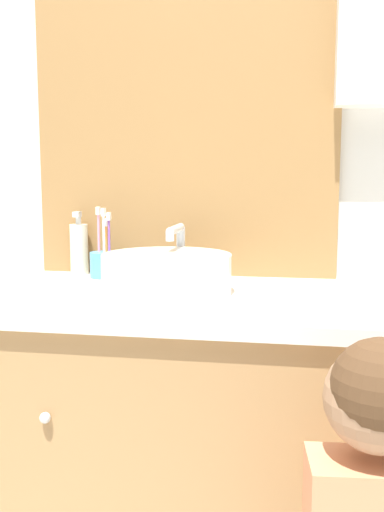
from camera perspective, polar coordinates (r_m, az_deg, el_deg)
wall_back at (r=1.70m, az=5.04°, el=14.52°), size 3.20×0.18×2.50m
vanity_counter at (r=1.54m, az=2.55°, el=-18.48°), size 1.50×0.58×0.80m
sink_basin at (r=1.41m, az=-2.47°, el=-1.65°), size 0.32×0.37×0.16m
toothbrush_holder at (r=1.65m, az=-8.71°, el=-0.62°), size 0.09×0.09×0.20m
soap_dispenser at (r=1.72m, az=-11.22°, el=0.78°), size 0.05×0.05×0.19m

